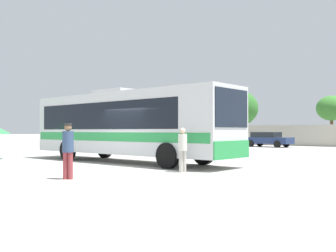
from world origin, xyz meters
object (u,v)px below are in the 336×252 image
object	(u,v)px
attendant_by_bus_door	(183,147)
parked_car_leftmost_maroon	(181,137)
roadside_tree_left	(236,108)
roadside_tree_midleft	(332,108)
coach_bus_silver_green	(126,123)
passenger_waiting_on_apron	(68,147)
parked_car_second_silver	(220,138)
parked_car_third_dark_blue	(268,139)

from	to	relation	value
attendant_by_bus_door	parked_car_leftmost_maroon	distance (m)	29.73
roadside_tree_left	roadside_tree_midleft	bearing A→B (deg)	4.29
coach_bus_silver_green	passenger_waiting_on_apron	distance (m)	6.89
attendant_by_bus_door	parked_car_second_silver	world-z (taller)	attendant_by_bus_door
passenger_waiting_on_apron	roadside_tree_midleft	xyz separation A→B (m)	(-4.81, 36.86, 2.99)
parked_car_third_dark_blue	roadside_tree_left	xyz separation A→B (m)	(-9.40, 9.49, 3.68)
attendant_by_bus_door	roadside_tree_midleft	xyz separation A→B (m)	(-6.15, 32.86, 3.08)
parked_car_second_silver	coach_bus_silver_green	bearing A→B (deg)	-66.93
roadside_tree_midleft	coach_bus_silver_green	bearing A→B (deg)	-87.99
roadside_tree_midleft	roadside_tree_left	bearing A→B (deg)	-175.71
attendant_by_bus_door	roadside_tree_left	world-z (taller)	roadside_tree_left
parked_car_second_silver	parked_car_leftmost_maroon	bearing A→B (deg)	179.01
parked_car_second_silver	roadside_tree_midleft	bearing A→B (deg)	52.91
parked_car_leftmost_maroon	roadside_tree_left	xyz separation A→B (m)	(1.42, 9.32, 3.63)
parked_car_second_silver	parked_car_third_dark_blue	bearing A→B (deg)	-0.77
parked_car_leftmost_maroon	roadside_tree_midleft	distance (m)	16.90
coach_bus_silver_green	parked_car_second_silver	xyz separation A→B (m)	(-8.87, 20.84, -1.12)
passenger_waiting_on_apron	parked_car_leftmost_maroon	xyz separation A→B (m)	(-17.90, 26.67, -0.20)
parked_car_second_silver	parked_car_third_dark_blue	xyz separation A→B (m)	(5.51, -0.07, -0.02)
parked_car_third_dark_blue	roadside_tree_left	size ratio (longest dim) A/B	0.65
parked_car_leftmost_maroon	parked_car_third_dark_blue	size ratio (longest dim) A/B	0.98
coach_bus_silver_green	roadside_tree_left	xyz separation A→B (m)	(-12.77, 30.25, 2.53)
roadside_tree_left	coach_bus_silver_green	bearing A→B (deg)	-67.12
coach_bus_silver_green	parked_car_second_silver	bearing A→B (deg)	113.07
parked_car_second_silver	attendant_by_bus_door	bearing A→B (deg)	-58.33
coach_bus_silver_green	attendant_by_bus_door	world-z (taller)	coach_bus_silver_green
passenger_waiting_on_apron	roadside_tree_left	world-z (taller)	roadside_tree_left
passenger_waiting_on_apron	parked_car_leftmost_maroon	bearing A→B (deg)	123.87
roadside_tree_left	roadside_tree_midleft	world-z (taller)	roadside_tree_left
parked_car_leftmost_maroon	roadside_tree_left	size ratio (longest dim) A/B	0.64
coach_bus_silver_green	parked_car_second_silver	distance (m)	22.68
attendant_by_bus_door	parked_car_second_silver	xyz separation A→B (m)	(-13.93, 22.58, -0.14)
passenger_waiting_on_apron	roadside_tree_midleft	distance (m)	37.30
parked_car_second_silver	parked_car_third_dark_blue	size ratio (longest dim) A/B	0.93
parked_car_second_silver	parked_car_third_dark_blue	world-z (taller)	parked_car_second_silver
passenger_waiting_on_apron	parked_car_leftmost_maroon	world-z (taller)	passenger_waiting_on_apron
attendant_by_bus_door	roadside_tree_midleft	size ratio (longest dim) A/B	0.30
coach_bus_silver_green	roadside_tree_midleft	size ratio (longest dim) A/B	2.18
attendant_by_bus_door	roadside_tree_left	bearing A→B (deg)	119.12
parked_car_second_silver	roadside_tree_left	world-z (taller)	roadside_tree_left
passenger_waiting_on_apron	roadside_tree_midleft	world-z (taller)	roadside_tree_midleft
roadside_tree_midleft	parked_car_second_silver	bearing A→B (deg)	-127.09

